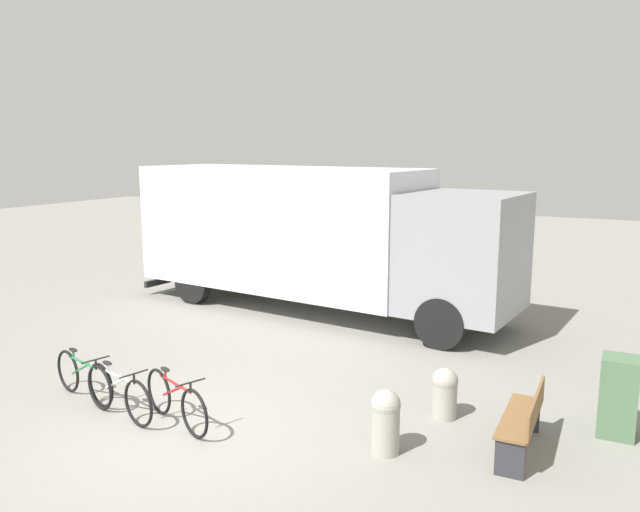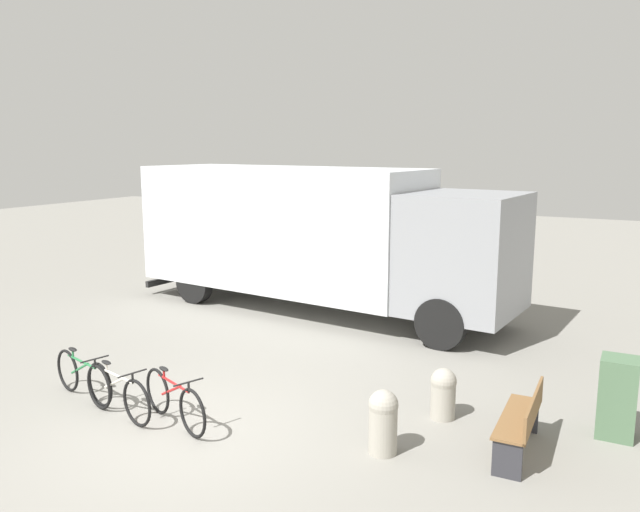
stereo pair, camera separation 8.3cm
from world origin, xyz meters
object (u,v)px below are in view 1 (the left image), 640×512
object	(u,v)px
bicycle_middle	(119,392)
park_bench	(525,420)
bollard_near_bench	(386,419)
bicycle_near	(83,377)
delivery_truck	(313,232)
bicycle_far	(176,400)
utility_box	(619,397)
bollard_far_bench	(445,391)

from	to	relation	value
bicycle_middle	park_bench	bearing A→B (deg)	30.45
bicycle_middle	bollard_near_bench	world-z (taller)	bollard_near_bench
bicycle_near	bollard_near_bench	distance (m)	4.72
delivery_truck	park_bench	size ratio (longest dim) A/B	6.39
bicycle_near	bicycle_middle	distance (m)	0.93
bicycle_far	utility_box	bearing A→B (deg)	45.77
park_bench	bicycle_middle	distance (m)	5.54
utility_box	bollard_far_bench	bearing A→B (deg)	-166.86
park_bench	bicycle_middle	size ratio (longest dim) A/B	0.90
bicycle_middle	bollard_near_bench	size ratio (longest dim) A/B	1.96
bicycle_near	delivery_truck	bearing A→B (deg)	99.98
bicycle_middle	delivery_truck	bearing A→B (deg)	107.23
delivery_truck	bollard_near_bench	bearing A→B (deg)	-49.11
bicycle_far	utility_box	xyz separation A→B (m)	(5.44, 2.45, 0.18)
bicycle_near	bicycle_far	distance (m)	1.82
delivery_truck	bollard_near_bench	world-z (taller)	delivery_truck
delivery_truck	park_bench	world-z (taller)	delivery_truck
bicycle_middle	bicycle_far	world-z (taller)	same
bicycle_far	bollard_far_bench	world-z (taller)	bicycle_far
park_bench	utility_box	distance (m)	1.49
bicycle_far	bollard_near_bench	distance (m)	2.93
bollard_far_bench	bicycle_far	bearing A→B (deg)	-149.05
bicycle_far	bicycle_near	bearing A→B (deg)	-159.57
park_bench	bicycle_middle	bearing A→B (deg)	104.66
delivery_truck	bollard_far_bench	world-z (taller)	delivery_truck
bicycle_middle	bollard_near_bench	distance (m)	3.85
bicycle_near	bicycle_middle	bearing A→B (deg)	3.94
delivery_truck	utility_box	xyz separation A→B (m)	(6.65, -3.93, -1.30)
bollard_near_bench	bollard_far_bench	distance (m)	1.41
bicycle_far	utility_box	world-z (taller)	utility_box
bicycle_middle	bollard_far_bench	distance (m)	4.64
bicycle_near	utility_box	world-z (taller)	utility_box
park_bench	delivery_truck	bearing A→B (deg)	47.11
bollard_far_bench	park_bench	bearing A→B (deg)	-25.78
delivery_truck	bicycle_middle	distance (m)	6.71
delivery_truck	utility_box	world-z (taller)	delivery_truck
bollard_near_bench	delivery_truck	bearing A→B (deg)	125.14
bicycle_middle	bollard_far_bench	size ratio (longest dim) A/B	2.23
bicycle_far	delivery_truck	bearing A→B (deg)	122.25
bicycle_near	utility_box	bearing A→B (deg)	33.86
delivery_truck	bicycle_far	bearing A→B (deg)	-73.48
bicycle_near	bicycle_far	world-z (taller)	same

